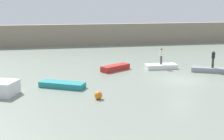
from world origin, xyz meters
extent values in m
plane|color=gray|center=(0.00, 0.00, 0.00)|extent=(120.00, 120.00, 0.00)
cube|color=gray|center=(0.00, 23.04, 1.60)|extent=(80.00, 1.20, 3.20)
cube|color=teal|center=(-10.20, -0.30, 0.22)|extent=(3.76, 2.69, 0.44)
cube|color=red|center=(-4.85, 4.96, 0.27)|extent=(3.17, 2.53, 0.53)
cube|color=white|center=(-0.15, 4.95, 0.22)|extent=(3.13, 1.30, 0.44)
cube|color=gray|center=(4.16, 2.45, 0.22)|extent=(3.97, 2.63, 0.44)
cylinder|color=#38332D|center=(4.16, 2.45, 0.91)|extent=(0.22, 0.22, 0.93)
cylinder|color=black|center=(4.16, 2.45, 1.65)|extent=(0.32, 0.32, 0.56)
sphere|color=tan|center=(4.16, 2.45, 2.04)|extent=(0.22, 0.22, 0.22)
cylinder|color=#4C4C56|center=(-0.15, 4.95, 0.87)|extent=(0.22, 0.22, 0.86)
cylinder|color=white|center=(-0.15, 4.95, 1.57)|extent=(0.32, 0.32, 0.55)
sphere|color=#936B4C|center=(-0.15, 4.95, 1.97)|extent=(0.24, 0.24, 0.24)
sphere|color=orange|center=(-7.81, -3.82, 0.28)|extent=(0.56, 0.56, 0.56)
camera|label=1|loc=(-10.74, -24.67, 6.82)|focal=50.35mm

